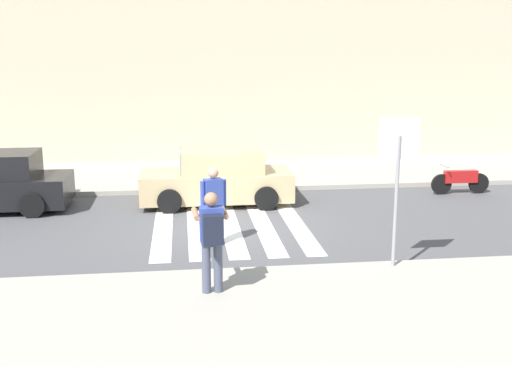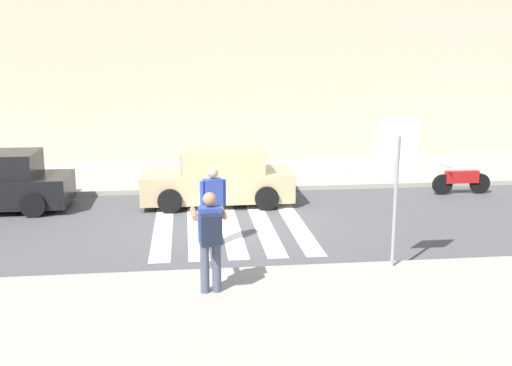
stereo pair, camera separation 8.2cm
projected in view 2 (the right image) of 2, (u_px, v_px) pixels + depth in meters
The scene contains 14 objects.
ground_plane at pixel (230, 227), 14.39m from camera, with size 120.00×120.00×0.00m, color #4C4C4F.
sidewalk_near at pixel (264, 346), 8.35m from camera, with size 60.00×6.00×0.14m, color #9E998C.
sidewalk_far at pixel (217, 175), 20.19m from camera, with size 60.00×4.80×0.14m, color #9E998C.
building_facade_far at pixel (209, 65), 23.71m from camera, with size 56.00×4.00×7.23m, color beige.
crosswalk_stripe_0 at pixel (163, 226), 14.39m from camera, with size 0.44×5.20×0.01m, color silver.
crosswalk_stripe_1 at pixel (197, 225), 14.49m from camera, with size 0.44×5.20×0.01m, color silver.
crosswalk_stripe_2 at pixel (230, 224), 14.58m from camera, with size 0.44×5.20×0.01m, color silver.
crosswalk_stripe_3 at pixel (262, 223), 14.67m from camera, with size 0.44×5.20×0.01m, color silver.
crosswalk_stripe_4 at pixel (294, 222), 14.76m from camera, with size 0.44×5.20×0.01m, color silver.
stop_sign at pixel (397, 159), 10.89m from camera, with size 0.76×0.08×2.81m.
photographer_with_backpack at pixel (210, 234), 9.85m from camera, with size 0.62×0.87×1.72m.
pedestrian_crossing at pixel (213, 202), 12.76m from camera, with size 0.56×0.34×1.72m.
parked_car_tan at pixel (218, 178), 16.45m from camera, with size 4.10×1.92×1.55m.
motorcycle at pixel (461, 180), 17.63m from camera, with size 1.76×0.60×0.87m.
Camera 2 is at (-1.02, -13.81, 4.08)m, focal length 42.00 mm.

